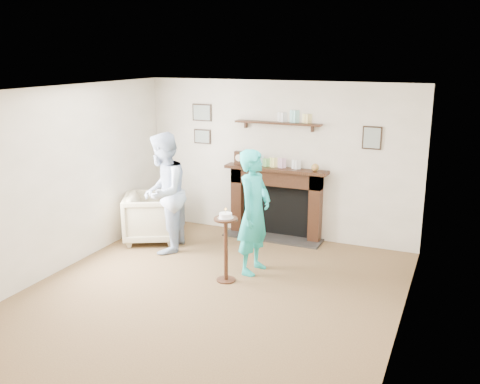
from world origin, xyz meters
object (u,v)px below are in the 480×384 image
Objects in this scene: armchair at (153,240)px; pedestal_table at (226,237)px; man at (166,250)px; woman at (254,271)px.

armchair is 2.08m from pedestal_table.
pedestal_table is (1.32, -0.66, 0.61)m from man.
pedestal_table is at bearing 48.43° from man.
armchair is 0.52m from man.
pedestal_table is at bearing 159.65° from woman.
pedestal_table is (-0.22, -0.44, 0.61)m from woman.
pedestal_table reaches higher than armchair.
armchair is 0.47× the size of man.
man is (0.42, -0.31, 0.00)m from armchair.
armchair is 0.85× the size of pedestal_table.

